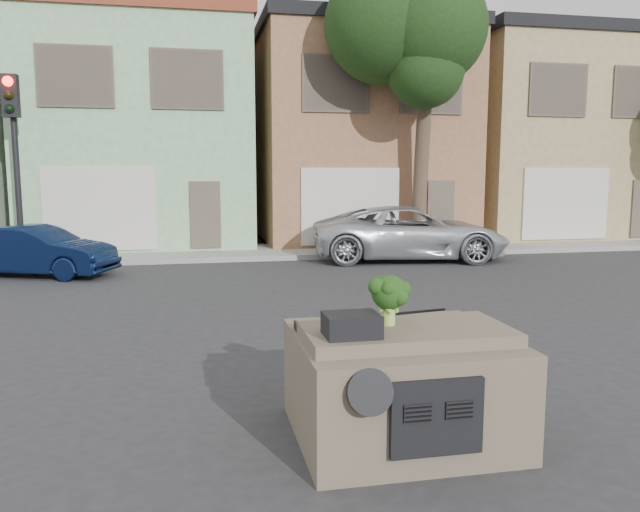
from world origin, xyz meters
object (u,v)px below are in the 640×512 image
object	(u,v)px
silver_pickup	(409,260)
broccoli	(389,299)
traffic_signal	(16,171)
navy_sedan	(38,276)

from	to	relation	value
silver_pickup	broccoli	size ratio (longest dim) A/B	11.41
silver_pickup	traffic_signal	xyz separation A→B (m)	(-10.72, 1.01, 2.55)
navy_sedan	traffic_signal	bearing A→B (deg)	44.52
traffic_signal	broccoli	distance (m)	14.11
navy_sedan	traffic_signal	size ratio (longest dim) A/B	0.74
broccoli	silver_pickup	bearing A→B (deg)	69.29
navy_sedan	silver_pickup	size ratio (longest dim) A/B	0.67
navy_sedan	silver_pickup	xyz separation A→B (m)	(9.88, 0.89, 0.00)
navy_sedan	silver_pickup	bearing A→B (deg)	-64.11
silver_pickup	traffic_signal	world-z (taller)	traffic_signal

